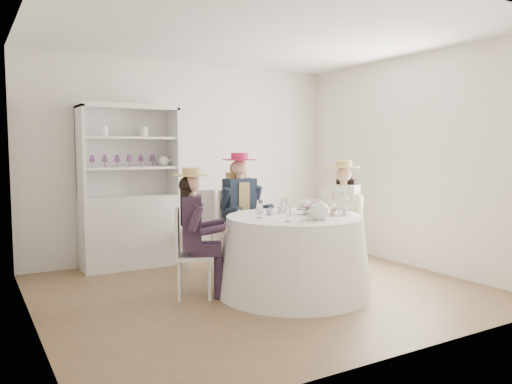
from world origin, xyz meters
TOP-DOWN VIEW (x-y plane):
  - ground at (0.00, 0.00)m, footprint 4.50×4.50m
  - ceiling at (0.00, 0.00)m, footprint 4.50×4.50m
  - wall_back at (0.00, 2.00)m, footprint 4.50×0.00m
  - wall_front at (0.00, -2.00)m, footprint 4.50×0.00m
  - wall_left at (-2.25, 0.00)m, footprint 0.00×4.50m
  - wall_right at (2.25, 0.00)m, footprint 0.00×4.50m
  - tea_table at (0.24, -0.28)m, footprint 1.62×1.62m
  - hutch at (-0.90, 1.77)m, footprint 1.32×0.71m
  - side_table at (0.75, 1.75)m, footprint 0.51×0.51m
  - hatbox at (0.75, 1.75)m, footprint 0.36×0.36m
  - guest_left at (-0.72, 0.10)m, footprint 0.56×0.51m
  - guest_mid at (0.17, 0.76)m, footprint 0.53×0.55m
  - guest_right at (1.21, 0.10)m, footprint 0.58×0.53m
  - spare_chair at (-0.19, 1.19)m, footprint 0.56×0.56m
  - teacup_a at (0.04, -0.11)m, footprint 0.09×0.09m
  - teacup_b at (0.24, -0.01)m, footprint 0.07×0.07m
  - teacup_c at (0.50, -0.20)m, footprint 0.09×0.09m
  - flower_bowl at (0.45, -0.26)m, footprint 0.28×0.28m
  - flower_arrangement at (0.45, -0.29)m, footprint 0.21×0.21m
  - table_teapot at (0.27, -0.67)m, footprint 0.28×0.20m
  - sandwich_plate at (0.21, -0.65)m, footprint 0.25×0.25m
  - cupcake_stand at (0.70, -0.45)m, footprint 0.26×0.26m
  - stemware_set at (0.24, -0.28)m, footprint 0.86×0.86m

SIDE VIEW (x-z plane):
  - ground at x=0.00m, z-range 0.00..0.00m
  - side_table at x=0.75m, z-range 0.00..0.62m
  - tea_table at x=0.24m, z-range 0.00..0.81m
  - spare_chair at x=-0.19m, z-range 0.04..1.05m
  - hutch at x=-0.90m, z-range -0.30..1.77m
  - guest_left at x=-0.72m, z-range 0.08..1.41m
  - hatbox at x=0.75m, z-range 0.62..0.91m
  - guest_right at x=1.21m, z-range 0.09..1.46m
  - sandwich_plate at x=0.21m, z-range 0.80..0.86m
  - guest_mid at x=0.17m, z-range 0.10..1.56m
  - flower_bowl at x=0.45m, z-range 0.82..0.87m
  - teacup_b at x=0.24m, z-range 0.82..0.88m
  - teacup_a at x=0.04m, z-range 0.82..0.88m
  - teacup_c at x=0.50m, z-range 0.82..0.88m
  - stemware_set at x=0.24m, z-range 0.82..0.97m
  - table_teapot at x=0.27m, z-range 0.80..1.01m
  - cupcake_stand at x=0.70m, z-range 0.78..1.03m
  - flower_arrangement at x=0.45m, z-range 0.88..0.96m
  - wall_back at x=0.00m, z-range -0.90..3.60m
  - wall_front at x=0.00m, z-range -0.90..3.60m
  - wall_left at x=-2.25m, z-range -0.90..3.60m
  - wall_right at x=2.25m, z-range -0.90..3.60m
  - ceiling at x=0.00m, z-range 2.70..2.70m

